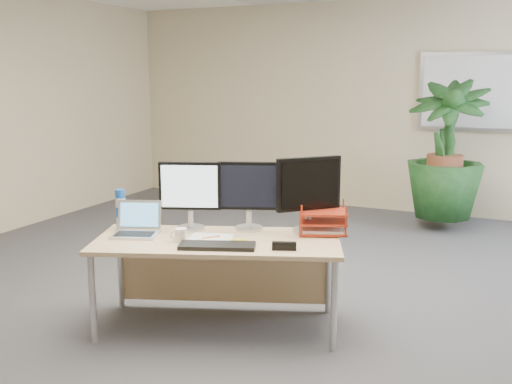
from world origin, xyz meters
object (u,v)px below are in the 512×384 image
at_px(floor_plant, 444,165).
at_px(monitor_right, 249,191).
at_px(desk, 219,254).
at_px(laptop, 137,226).
at_px(monitor_left, 190,191).

xyz_separation_m(floor_plant, monitor_right, (-1.01, -3.07, 0.17)).
distance_m(desk, floor_plant, 3.50).
bearing_deg(laptop, monitor_left, 41.83).
bearing_deg(floor_plant, monitor_right, -108.19).
relative_size(desk, laptop, 4.67).
relative_size(monitor_left, monitor_right, 1.00).
bearing_deg(desk, monitor_left, 166.41).
bearing_deg(monitor_right, floor_plant, 71.81).
xyz_separation_m(floor_plant, laptop, (-1.68, -3.50, -0.05)).
relative_size(monitor_left, laptop, 1.28).
bearing_deg(floor_plant, monitor_left, -113.26).
bearing_deg(desk, monitor_right, 62.79).
bearing_deg(laptop, floor_plant, 64.35).
xyz_separation_m(monitor_left, laptop, (-0.29, -0.26, -0.23)).
bearing_deg(monitor_left, monitor_right, 23.99).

